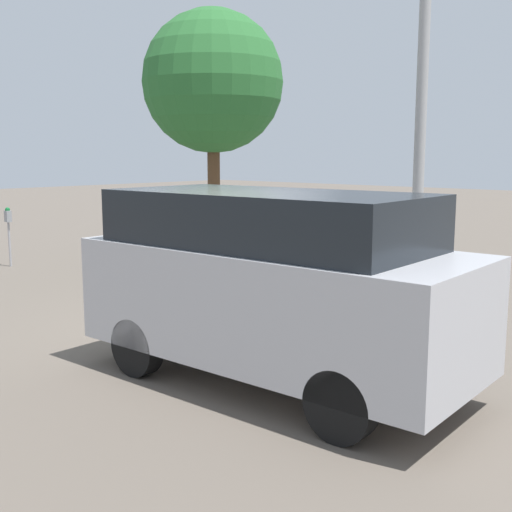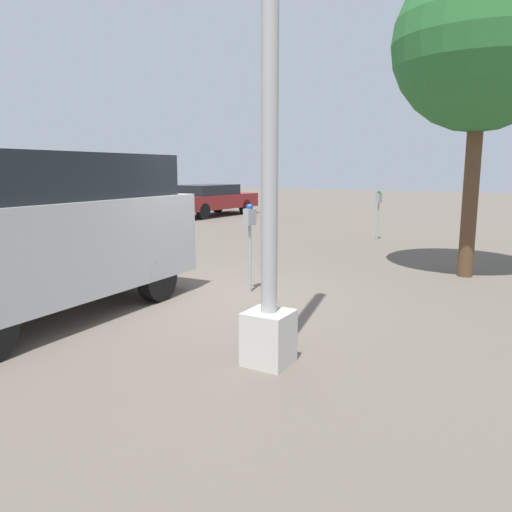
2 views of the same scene
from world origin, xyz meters
TOP-DOWN VIEW (x-y plane):
  - ground_plane at (0.00, 0.00)m, footprint 80.00×80.00m
  - parking_meter_near at (-0.58, 0.48)m, footprint 0.21×0.14m
  - parking_meter_far at (-7.49, 0.55)m, footprint 0.21×0.14m
  - lamp_post at (1.94, 2.18)m, footprint 0.44×0.44m
  - parked_van at (1.98, -1.21)m, footprint 4.57×2.06m
  - street_tree at (-3.59, 3.34)m, footprint 3.03×3.03m

SIDE VIEW (x-z plane):
  - ground_plane at x=0.00m, z-range 0.00..0.00m
  - parking_meter_far at x=-7.49m, z-range 0.33..1.70m
  - parking_meter_near at x=-0.58m, z-range 0.34..1.76m
  - parked_van at x=1.98m, z-range 0.09..2.26m
  - lamp_post at x=1.94m, z-range -1.05..5.98m
  - street_tree at x=-3.59m, z-range 1.28..6.90m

